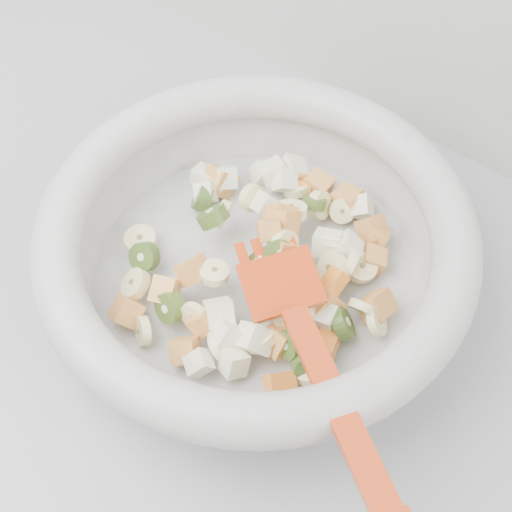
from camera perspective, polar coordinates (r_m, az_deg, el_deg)
The scene contains 1 object.
mixing_bowl at distance 0.62m, azimuth 0.06°, elevation 0.34°, with size 0.39×0.35×0.11m.
Camera 1 is at (0.15, 1.20, 1.46)m, focal length 55.00 mm.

